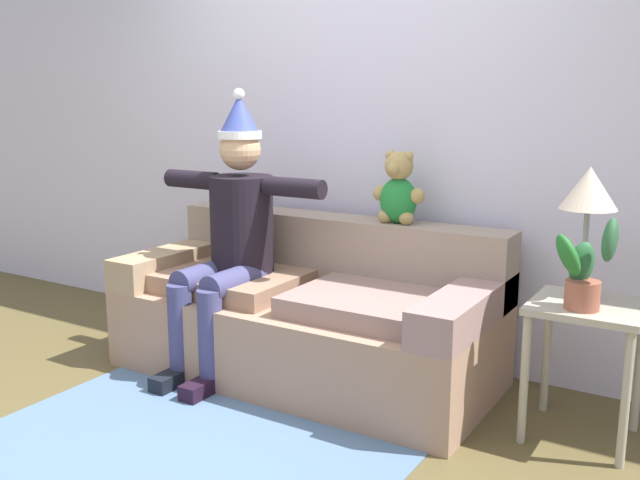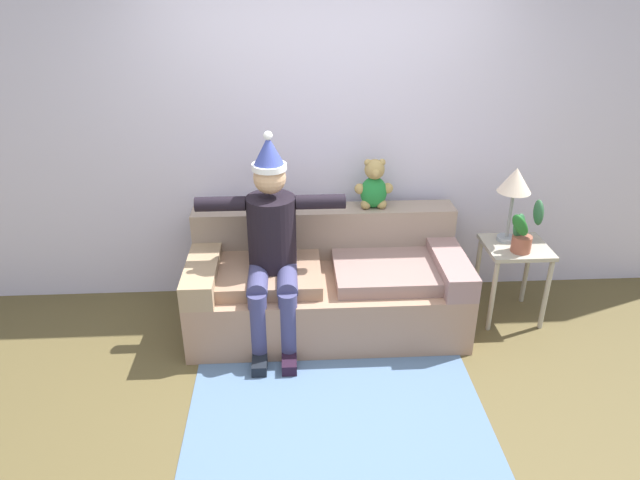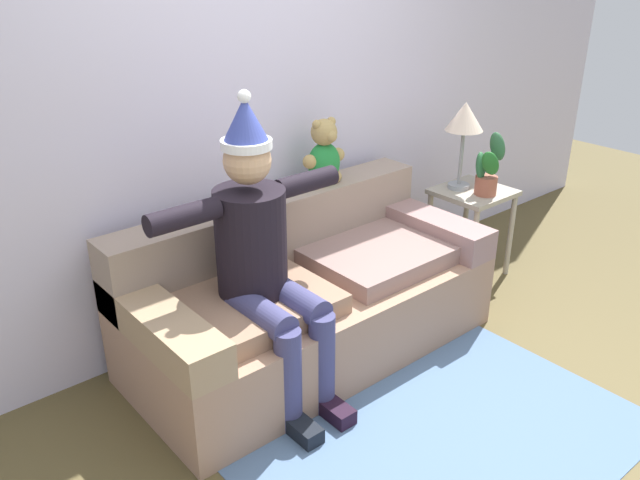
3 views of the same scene
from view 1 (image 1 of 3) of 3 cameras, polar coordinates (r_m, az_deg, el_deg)
The scene contains 9 objects.
ground_plane at distance 3.13m, azimuth -11.25°, elevation -16.38°, with size 10.00×10.00×0.00m, color brown.
back_wall at distance 4.04m, azimuth 3.24°, elevation 10.05°, with size 7.00×0.10×2.70m, color silver.
couch at distance 3.75m, azimuth -0.86°, elevation -6.07°, with size 1.98×0.91×0.81m.
person_seated at distance 3.73m, azimuth -7.25°, elevation 0.66°, with size 1.02×0.77×1.50m.
teddy_bear at distance 3.68m, azimuth 6.39°, elevation 4.00°, with size 0.29×0.17×0.38m.
side_table at distance 3.20m, azimuth 20.85°, elevation -6.84°, with size 0.46×0.44×0.60m.
table_lamp at distance 3.17m, azimuth 21.02°, elevation 3.45°, with size 0.24×0.24×0.57m.
potted_plant at distance 3.03m, azimuth 20.74°, elevation -2.35°, with size 0.27×0.22×0.40m.
area_rug at distance 3.10m, azimuth -11.81°, elevation -16.60°, with size 1.81×1.18×0.01m, color slate.
Camera 1 is at (1.92, -2.00, 1.46)m, focal length 39.32 mm.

